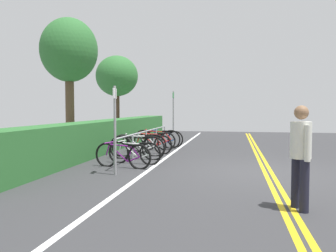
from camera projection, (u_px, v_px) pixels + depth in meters
The scene contains 19 objects.
ground_plane at pixel (268, 173), 8.56m from camera, with size 29.66×11.38×0.05m, color #353538.
centre_line_yellow_inner at pixel (271, 172), 8.54m from camera, with size 26.69×0.10×0.00m, color gold.
centre_line_yellow_outer at pixel (265, 172), 8.57m from camera, with size 26.69×0.10×0.00m, color gold.
bike_lane_stripe_white at pixel (151, 168), 9.12m from camera, with size 26.69×0.12×0.00m, color white.
bike_rack at pixel (146, 136), 11.79m from camera, with size 6.41×0.05×0.83m.
bicycle_0 at pixel (123, 156), 9.21m from camera, with size 0.52×1.68×0.71m.
bicycle_1 at pixel (134, 153), 9.89m from camera, with size 0.46×1.65×0.68m.
bicycle_2 at pixel (137, 147), 10.74m from camera, with size 0.46×1.83×0.79m.
bicycle_3 at pixel (139, 145), 11.40m from camera, with size 0.55×1.79×0.78m.
bicycle_4 at pixel (149, 144), 12.17m from camera, with size 0.50×1.76×0.71m.
bicycle_5 at pixel (152, 141), 12.95m from camera, with size 0.70×1.72×0.73m.
bicycle_6 at pixel (157, 139), 13.68m from camera, with size 0.46×1.86×0.78m.
bicycle_7 at pixel (164, 138), 14.36m from camera, with size 0.49×1.67×0.71m.
pedestrian at pixel (301, 150), 5.36m from camera, with size 0.47×0.32×1.64m.
sign_post_near at pixel (115, 121), 8.17m from camera, with size 0.36×0.09×2.12m.
sign_post_far at pixel (173, 112), 15.47m from camera, with size 0.36×0.06×2.35m.
hedge_backdrop at pixel (110, 134), 13.61m from camera, with size 15.36×0.98×1.13m, color #2D6B30.
tree_mid at pixel (69, 52), 12.86m from camera, with size 2.12×2.12×4.95m.
tree_far_right at pixel (117, 77), 19.16m from camera, with size 2.33×2.33×4.50m.
Camera 1 is at (-8.80, 0.84, 1.60)m, focal length 36.89 mm.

